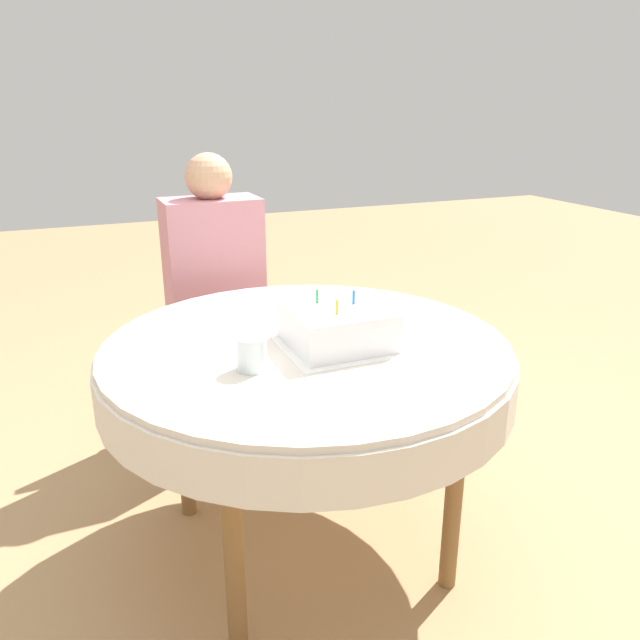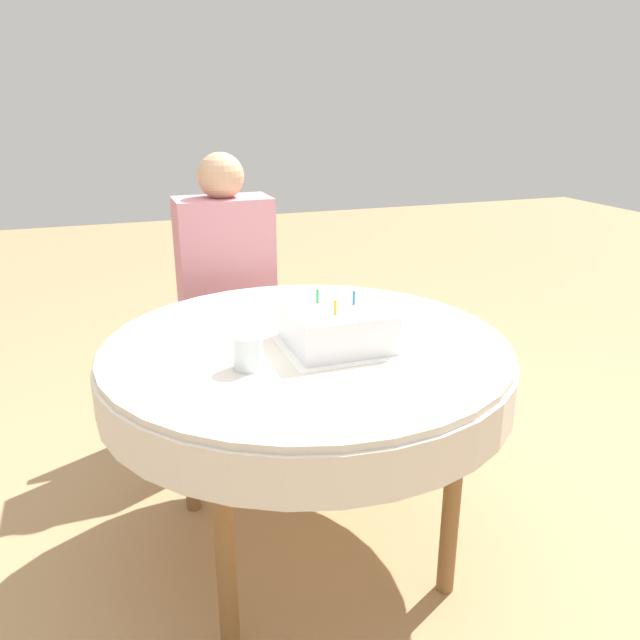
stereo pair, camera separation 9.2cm
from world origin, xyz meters
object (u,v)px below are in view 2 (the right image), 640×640
object	(u,v)px
person	(227,274)
drinking_glass	(248,352)
chair	(225,314)
birthday_cake	(337,326)

from	to	relation	value
person	drinking_glass	xyz separation A→B (m)	(-0.13, -0.94, 0.05)
chair	birthday_cake	bearing A→B (deg)	-82.24
person	birthday_cake	distance (m)	0.88
chair	drinking_glass	size ratio (longest dim) A/B	10.42
birthday_cake	person	bearing A→B (deg)	98.94
person	birthday_cake	world-z (taller)	person
drinking_glass	chair	bearing A→B (deg)	82.61
person	birthday_cake	size ratio (longest dim) A/B	4.38
chair	person	xyz separation A→B (m)	(0.00, -0.09, 0.20)
birthday_cake	drinking_glass	bearing A→B (deg)	-164.42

